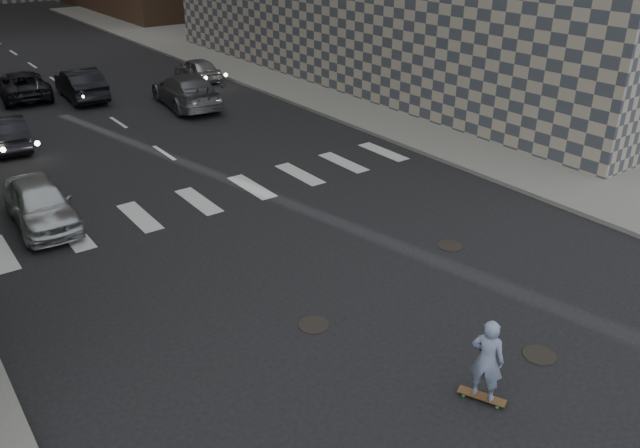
{
  "coord_description": "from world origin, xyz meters",
  "views": [
    {
      "loc": [
        -8.78,
        -8.26,
        8.29
      ],
      "look_at": [
        -0.37,
        3.17,
        1.3
      ],
      "focal_mm": 35.0,
      "sensor_mm": 36.0,
      "label": 1
    }
  ],
  "objects_px": {
    "silver_sedan": "(40,203)",
    "traffic_car_a": "(7,132)",
    "skateboarder": "(487,360)",
    "traffic_car_c": "(22,85)",
    "traffic_car_b": "(186,90)",
    "traffic_car_d": "(197,69)",
    "traffic_car_e": "(81,84)"
  },
  "relations": [
    {
      "from": "skateboarder",
      "to": "traffic_car_c",
      "type": "xyz_separation_m",
      "value": [
        -1.52,
        28.67,
        -0.27
      ]
    },
    {
      "from": "traffic_car_a",
      "to": "traffic_car_c",
      "type": "distance_m",
      "value": 8.07
    },
    {
      "from": "traffic_car_b",
      "to": "traffic_car_d",
      "type": "bearing_deg",
      "value": -115.51
    },
    {
      "from": "silver_sedan",
      "to": "traffic_car_e",
      "type": "relative_size",
      "value": 0.87
    },
    {
      "from": "traffic_car_a",
      "to": "traffic_car_d",
      "type": "xyz_separation_m",
      "value": [
        11.2,
        5.85,
        -0.0
      ]
    },
    {
      "from": "traffic_car_b",
      "to": "traffic_car_e",
      "type": "distance_m",
      "value": 5.7
    },
    {
      "from": "skateboarder",
      "to": "traffic_car_c",
      "type": "bearing_deg",
      "value": 68.26
    },
    {
      "from": "silver_sedan",
      "to": "traffic_car_a",
      "type": "distance_m",
      "value": 8.14
    },
    {
      "from": "skateboarder",
      "to": "traffic_car_d",
      "type": "height_order",
      "value": "skateboarder"
    },
    {
      "from": "silver_sedan",
      "to": "traffic_car_b",
      "type": "distance_m",
      "value": 13.18
    },
    {
      "from": "traffic_car_b",
      "to": "skateboarder",
      "type": "bearing_deg",
      "value": 85.15
    },
    {
      "from": "traffic_car_e",
      "to": "traffic_car_b",
      "type": "bearing_deg",
      "value": 133.09
    },
    {
      "from": "traffic_car_c",
      "to": "traffic_car_d",
      "type": "relative_size",
      "value": 1.3
    },
    {
      "from": "silver_sedan",
      "to": "traffic_car_c",
      "type": "height_order",
      "value": "silver_sedan"
    },
    {
      "from": "skateboarder",
      "to": "traffic_car_c",
      "type": "relative_size",
      "value": 0.37
    },
    {
      "from": "traffic_car_e",
      "to": "traffic_car_a",
      "type": "bearing_deg",
      "value": 53.54
    },
    {
      "from": "traffic_car_b",
      "to": "traffic_car_c",
      "type": "distance_m",
      "value": 8.77
    },
    {
      "from": "skateboarder",
      "to": "traffic_car_e",
      "type": "distance_m",
      "value": 26.68
    },
    {
      "from": "traffic_car_d",
      "to": "traffic_car_a",
      "type": "bearing_deg",
      "value": 29.45
    },
    {
      "from": "silver_sedan",
      "to": "traffic_car_a",
      "type": "xyz_separation_m",
      "value": [
        0.8,
        8.1,
        -0.05
      ]
    },
    {
      "from": "traffic_car_b",
      "to": "traffic_car_c",
      "type": "height_order",
      "value": "traffic_car_b"
    },
    {
      "from": "traffic_car_a",
      "to": "traffic_car_e",
      "type": "relative_size",
      "value": 0.84
    },
    {
      "from": "skateboarder",
      "to": "traffic_car_d",
      "type": "bearing_deg",
      "value": 49.93
    },
    {
      "from": "silver_sedan",
      "to": "traffic_car_c",
      "type": "relative_size",
      "value": 0.83
    },
    {
      "from": "silver_sedan",
      "to": "traffic_car_b",
      "type": "xyz_separation_m",
      "value": [
        9.18,
        9.46,
        0.09
      ]
    },
    {
      "from": "traffic_car_a",
      "to": "traffic_car_c",
      "type": "height_order",
      "value": "traffic_car_c"
    },
    {
      "from": "skateboarder",
      "to": "traffic_car_b",
      "type": "bearing_deg",
      "value": 53.79
    },
    {
      "from": "skateboarder",
      "to": "traffic_car_e",
      "type": "relative_size",
      "value": 0.39
    },
    {
      "from": "traffic_car_a",
      "to": "traffic_car_b",
      "type": "xyz_separation_m",
      "value": [
        8.38,
        1.36,
        0.14
      ]
    },
    {
      "from": "traffic_car_c",
      "to": "traffic_car_d",
      "type": "distance_m",
      "value": 9.05
    },
    {
      "from": "traffic_car_a",
      "to": "traffic_car_c",
      "type": "bearing_deg",
      "value": -101.26
    },
    {
      "from": "traffic_car_b",
      "to": "traffic_car_e",
      "type": "bearing_deg",
      "value": -43.32
    }
  ]
}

